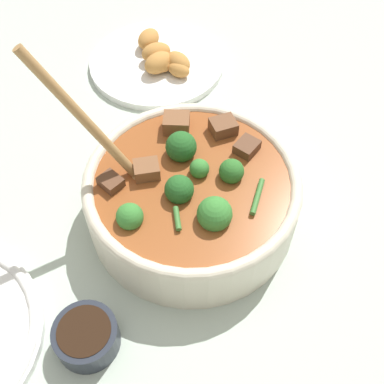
% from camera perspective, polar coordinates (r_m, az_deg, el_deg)
% --- Properties ---
extents(ground_plane, '(4.00, 4.00, 0.00)m').
position_cam_1_polar(ground_plane, '(0.67, 0.00, -2.71)').
color(ground_plane, '#ADBCAD').
extents(stew_bowl, '(0.28, 0.32, 0.26)m').
position_cam_1_polar(stew_bowl, '(0.63, -0.05, -0.17)').
color(stew_bowl, beige).
rests_on(stew_bowl, ground_plane).
extents(condiment_bowl, '(0.07, 0.07, 0.04)m').
position_cam_1_polar(condiment_bowl, '(0.58, -12.42, -16.32)').
color(condiment_bowl, '#232833').
rests_on(condiment_bowl, ground_plane).
extents(food_plate, '(0.24, 0.24, 0.05)m').
position_cam_1_polar(food_plate, '(0.89, -4.00, 15.26)').
color(food_plate, white).
rests_on(food_plate, ground_plane).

